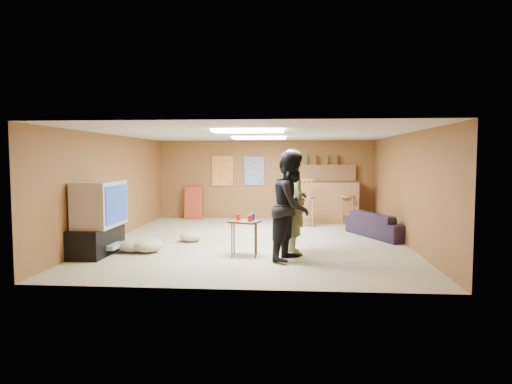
# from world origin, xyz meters

# --- Properties ---
(ground) EXTENTS (7.00, 7.00, 0.00)m
(ground) POSITION_xyz_m (0.00, 0.00, 0.00)
(ground) COLOR tan
(ground) RESTS_ON ground
(ceiling) EXTENTS (6.00, 7.00, 0.02)m
(ceiling) POSITION_xyz_m (0.00, 0.00, 2.20)
(ceiling) COLOR silver
(ceiling) RESTS_ON ground
(wall_back) EXTENTS (6.00, 0.02, 2.20)m
(wall_back) POSITION_xyz_m (0.00, 3.50, 1.10)
(wall_back) COLOR brown
(wall_back) RESTS_ON ground
(wall_front) EXTENTS (6.00, 0.02, 2.20)m
(wall_front) POSITION_xyz_m (0.00, -3.50, 1.10)
(wall_front) COLOR brown
(wall_front) RESTS_ON ground
(wall_left) EXTENTS (0.02, 7.00, 2.20)m
(wall_left) POSITION_xyz_m (-3.00, 0.00, 1.10)
(wall_left) COLOR brown
(wall_left) RESTS_ON ground
(wall_right) EXTENTS (0.02, 7.00, 2.20)m
(wall_right) POSITION_xyz_m (3.00, 0.00, 1.10)
(wall_right) COLOR brown
(wall_right) RESTS_ON ground
(tv_stand) EXTENTS (0.55, 1.30, 0.50)m
(tv_stand) POSITION_xyz_m (-2.72, -1.50, 0.25)
(tv_stand) COLOR black
(tv_stand) RESTS_ON ground
(dvd_box) EXTENTS (0.35, 0.50, 0.08)m
(dvd_box) POSITION_xyz_m (-2.50, -1.50, 0.15)
(dvd_box) COLOR #B2B2B7
(dvd_box) RESTS_ON tv_stand
(tv_body) EXTENTS (0.60, 1.10, 0.80)m
(tv_body) POSITION_xyz_m (-2.65, -1.50, 0.90)
(tv_body) COLOR #B2B2B7
(tv_body) RESTS_ON tv_stand
(tv_screen) EXTENTS (0.02, 0.95, 0.65)m
(tv_screen) POSITION_xyz_m (-2.34, -1.50, 0.90)
(tv_screen) COLOR navy
(tv_screen) RESTS_ON tv_body
(bar_counter) EXTENTS (2.00, 0.60, 1.10)m
(bar_counter) POSITION_xyz_m (1.50, 2.95, 0.55)
(bar_counter) COLOR brown
(bar_counter) RESTS_ON ground
(bar_lip) EXTENTS (2.10, 0.12, 0.05)m
(bar_lip) POSITION_xyz_m (1.50, 2.70, 1.10)
(bar_lip) COLOR #392412
(bar_lip) RESTS_ON bar_counter
(bar_shelf) EXTENTS (2.00, 0.18, 0.05)m
(bar_shelf) POSITION_xyz_m (1.50, 3.40, 1.50)
(bar_shelf) COLOR brown
(bar_shelf) RESTS_ON bar_backing
(bar_backing) EXTENTS (2.00, 0.14, 0.60)m
(bar_backing) POSITION_xyz_m (1.50, 3.42, 1.20)
(bar_backing) COLOR brown
(bar_backing) RESTS_ON bar_counter
(poster_left) EXTENTS (0.60, 0.03, 0.85)m
(poster_left) POSITION_xyz_m (-1.20, 3.46, 1.35)
(poster_left) COLOR #BF3F26
(poster_left) RESTS_ON wall_back
(poster_right) EXTENTS (0.55, 0.03, 0.80)m
(poster_right) POSITION_xyz_m (-0.30, 3.46, 1.35)
(poster_right) COLOR #334C99
(poster_right) RESTS_ON wall_back
(folding_chair_stack) EXTENTS (0.50, 0.26, 0.91)m
(folding_chair_stack) POSITION_xyz_m (-2.00, 3.30, 0.45)
(folding_chair_stack) COLOR #AD3920
(folding_chair_stack) RESTS_ON ground
(ceiling_panel_front) EXTENTS (1.20, 0.60, 0.04)m
(ceiling_panel_front) POSITION_xyz_m (0.00, -1.50, 2.17)
(ceiling_panel_front) COLOR white
(ceiling_panel_front) RESTS_ON ceiling
(ceiling_panel_back) EXTENTS (1.20, 0.60, 0.04)m
(ceiling_panel_back) POSITION_xyz_m (0.00, 1.20, 2.17)
(ceiling_panel_back) COLOR white
(ceiling_panel_back) RESTS_ON ceiling
(person_olive) EXTENTS (0.61, 0.77, 1.86)m
(person_olive) POSITION_xyz_m (0.79, -1.21, 0.93)
(person_olive) COLOR brown
(person_olive) RESTS_ON ground
(person_black) EXTENTS (0.97, 1.08, 1.82)m
(person_black) POSITION_xyz_m (0.75, -1.70, 0.91)
(person_black) COLOR black
(person_black) RESTS_ON ground
(sofa) EXTENTS (1.40, 1.96, 0.53)m
(sofa) POSITION_xyz_m (2.70, 0.71, 0.27)
(sofa) COLOR black
(sofa) RESTS_ON ground
(tray_table) EXTENTS (0.58, 0.53, 0.62)m
(tray_table) POSITION_xyz_m (-0.07, -1.47, 0.31)
(tray_table) COLOR #392412
(tray_table) RESTS_ON ground
(cup_red_near) EXTENTS (0.08, 0.08, 0.11)m
(cup_red_near) POSITION_xyz_m (-0.19, -1.40, 0.68)
(cup_red_near) COLOR #BB2A0C
(cup_red_near) RESTS_ON tray_table
(cup_red_far) EXTENTS (0.10, 0.10, 0.11)m
(cup_red_far) POSITION_xyz_m (0.03, -1.53, 0.68)
(cup_red_far) COLOR #BB2A0C
(cup_red_far) RESTS_ON tray_table
(cup_blue) EXTENTS (0.10, 0.10, 0.12)m
(cup_blue) POSITION_xyz_m (0.06, -1.38, 0.68)
(cup_blue) COLOR #151591
(cup_blue) RESTS_ON tray_table
(bar_stool_left) EXTENTS (0.53, 0.53, 1.31)m
(bar_stool_left) POSITION_xyz_m (1.14, 2.12, 0.66)
(bar_stool_left) COLOR brown
(bar_stool_left) RESTS_ON ground
(bar_stool_right) EXTENTS (0.50, 0.50, 1.26)m
(bar_stool_right) POSITION_xyz_m (2.18, 2.63, 0.63)
(bar_stool_right) COLOR brown
(bar_stool_right) RESTS_ON ground
(cushion_near_tv) EXTENTS (0.58, 0.58, 0.26)m
(cushion_near_tv) POSITION_xyz_m (-1.87, -1.27, 0.13)
(cushion_near_tv) COLOR tan
(cushion_near_tv) RESTS_ON ground
(cushion_mid) EXTENTS (0.50, 0.50, 0.20)m
(cushion_mid) POSITION_xyz_m (-1.32, -0.16, 0.10)
(cushion_mid) COLOR tan
(cushion_mid) RESTS_ON ground
(cushion_far) EXTENTS (0.57, 0.57, 0.24)m
(cushion_far) POSITION_xyz_m (-2.15, -1.26, 0.12)
(cushion_far) COLOR tan
(cushion_far) RESTS_ON ground
(bottle_row) EXTENTS (1.48, 0.08, 0.26)m
(bottle_row) POSITION_xyz_m (1.30, 3.38, 1.65)
(bottle_row) COLOR #3F7233
(bottle_row) RESTS_ON bar_shelf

